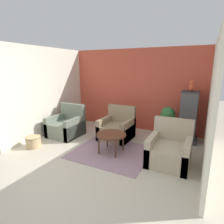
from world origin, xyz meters
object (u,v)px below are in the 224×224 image
Objects in this scene: birdcage at (188,118)px; coffee_table at (111,136)px; parrot at (191,86)px; potted_plant at (168,117)px; armchair_right at (169,150)px; armchair_left at (67,126)px; armchair_middle at (117,129)px; wicker_basket at (33,142)px.

coffee_table is at bearing -134.05° from birdcage.
coffee_table is 0.51× the size of birdcage.
parrot reaches higher than coffee_table.
potted_plant is (-0.52, 0.01, -0.86)m from parrot.
parrot is (0.00, 0.00, 0.82)m from birdcage.
coffee_table is 0.77× the size of armchair_right.
armchair_left is 1.00× the size of armchair_middle.
parrot is 0.32× the size of potted_plant.
coffee_table reaches higher than wicker_basket.
birdcage reaches higher than wicker_basket.
armchair_left is at bearing -160.62° from birdcage.
coffee_table is 2.14m from birdcage.
potted_plant is (-0.52, 0.01, -0.04)m from birdcage.
birdcage is at bearing -1.47° from potted_plant.
armchair_right is at bearing -97.93° from birdcage.
armchair_right is 1.00× the size of potted_plant.
wicker_basket is (-3.12, -0.72, -0.13)m from armchair_right.
potted_plant is at bearing 102.99° from armchair_right.
armchair_middle is (-1.54, 0.75, 0.00)m from armchair_right.
birdcage is 0.82m from parrot.
armchair_left reaches higher than wicker_basket.
armchair_right is at bearing -5.98° from armchair_left.
wicker_basket is (-0.18, -1.03, -0.13)m from armchair_left.
birdcage reaches higher than armchair_right.
armchair_right is 1.50m from potted_plant.
potted_plant is (1.21, 0.67, 0.33)m from armchair_middle.
potted_plant is at bearing 23.15° from armchair_left.
potted_plant is at bearing 178.53° from birdcage.
armchair_right is at bearing -97.92° from parrot.
coffee_table is 0.77× the size of armchair_left.
armchair_left is at bearing 165.65° from coffee_table.
birdcage is at bearing 82.07° from armchair_right.
coffee_table is 2.37m from parrot.
parrot is at bearing 45.99° from coffee_table.
armchair_middle is at bearing 17.67° from armchair_left.
parrot is 4.16m from wicker_basket.
birdcage is 0.53m from potted_plant.
armchair_left is 1.47m from armchair_middle.
armchair_middle is (-0.26, 0.87, -0.14)m from coffee_table.
coffee_table is 1.84× the size of wicker_basket.
armchair_right is 1.00× the size of armchair_middle.
armchair_left and potted_plant have the same top height.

